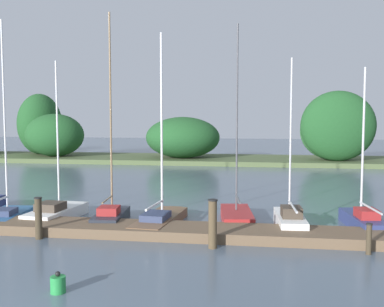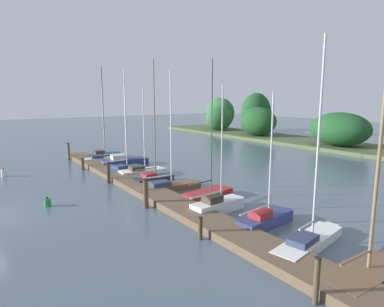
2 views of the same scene
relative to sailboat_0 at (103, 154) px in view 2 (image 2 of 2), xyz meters
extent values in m
cube|color=brown|center=(12.86, -2.09, -0.15)|extent=(29.68, 1.80, 0.35)
cube|color=#4C5B38|center=(12.86, 24.41, -0.12)|extent=(70.69, 8.00, 0.40)
ellipsoid|color=#2D6633|center=(-11.07, 23.59, 2.05)|extent=(4.01, 4.60, 3.95)
ellipsoid|color=#1E4C23|center=(-1.94, 23.19, 2.10)|extent=(5.58, 4.62, 4.04)
ellipsoid|color=#2D6633|center=(-13.72, 25.98, 2.73)|extent=(5.63, 4.35, 5.31)
ellipsoid|color=#1E4C23|center=(-4.54, 25.41, 3.10)|extent=(4.24, 4.79, 6.04)
ellipsoid|color=#1E4C23|center=(10.33, 23.43, 1.95)|extent=(6.77, 5.53, 3.74)
cube|color=#285684|center=(0.01, -0.08, -0.11)|extent=(1.26, 3.17, 0.41)
cube|color=#285684|center=(-0.12, 1.30, -0.13)|extent=(0.61, 0.82, 0.35)
cube|color=#3D3328|center=(0.04, -0.47, 0.23)|extent=(0.82, 0.99, 0.27)
cylinder|color=silver|center=(-0.01, 0.15, 3.20)|extent=(0.08, 0.08, 6.21)
cylinder|color=silver|center=(0.06, -0.59, 0.59)|extent=(0.23, 1.64, 0.08)
cube|color=silver|center=(2.51, -0.98, -0.12)|extent=(1.64, 3.50, 0.40)
cube|color=silver|center=(2.83, 0.50, -0.14)|extent=(0.69, 0.94, 0.34)
cube|color=#2D3856|center=(2.42, -1.40, 0.22)|extent=(0.91, 1.14, 0.26)
cylinder|color=#4C4C51|center=(2.56, -0.74, 4.06)|extent=(0.07, 0.07, 7.96)
cube|color=navy|center=(4.89, 0.04, -0.03)|extent=(1.69, 3.84, 0.57)
cube|color=navy|center=(5.07, 1.70, -0.06)|extent=(0.81, 1.00, 0.49)
cube|color=beige|center=(4.84, -0.43, 0.44)|extent=(1.09, 1.22, 0.37)
cylinder|color=silver|center=(4.92, 0.31, 3.36)|extent=(0.11, 0.11, 6.21)
cylinder|color=silver|center=(4.82, -0.59, 0.75)|extent=(0.29, 2.02, 0.07)
cube|color=#285684|center=(7.32, -0.92, -0.14)|extent=(1.74, 3.18, 0.35)
cube|color=#285684|center=(7.15, 0.43, -0.16)|extent=(0.85, 0.84, 0.30)
cube|color=#2D3856|center=(7.36, -1.30, 0.15)|extent=(1.14, 1.03, 0.23)
cylinder|color=silver|center=(7.29, -0.70, 3.86)|extent=(0.07, 0.07, 7.65)
cylinder|color=silver|center=(7.40, -1.66, 0.65)|extent=(0.34, 2.15, 0.09)
cube|color=white|center=(9.22, -0.36, -0.08)|extent=(1.55, 3.33, 0.48)
cube|color=white|center=(9.37, 1.08, -0.11)|extent=(0.76, 0.87, 0.41)
cube|color=#3D3328|center=(9.18, -0.76, 0.31)|extent=(1.02, 1.06, 0.31)
cylinder|color=silver|center=(9.25, -0.12, 3.13)|extent=(0.07, 0.07, 5.95)
cube|color=#232833|center=(11.65, -0.70, -0.09)|extent=(1.27, 2.82, 0.46)
cube|color=#232833|center=(11.53, 0.52, -0.11)|extent=(0.62, 0.73, 0.39)
cube|color=maroon|center=(11.69, -1.04, 0.29)|extent=(0.83, 0.89, 0.30)
cylinder|color=#7F6647|center=(11.63, -0.50, 4.00)|extent=(0.08, 0.08, 7.73)
cylinder|color=#7F6647|center=(11.70, -1.21, 0.76)|extent=(0.22, 1.60, 0.06)
cube|color=brown|center=(13.62, -0.74, -0.13)|extent=(1.53, 4.08, 0.37)
cube|color=brown|center=(13.78, 1.05, -0.15)|extent=(0.74, 1.05, 0.32)
cube|color=#2D3856|center=(13.57, -1.24, 0.17)|extent=(0.99, 1.27, 0.24)
cylinder|color=silver|center=(13.64, -0.44, 3.55)|extent=(0.09, 0.09, 6.99)
cylinder|color=silver|center=(13.57, -1.33, 0.61)|extent=(0.26, 1.97, 0.09)
cube|color=maroon|center=(16.51, 0.30, -0.09)|extent=(1.53, 3.14, 0.47)
cube|color=maroon|center=(16.33, 1.65, -0.11)|extent=(0.72, 0.83, 0.40)
cylinder|color=#4C4C51|center=(16.48, 0.52, 3.82)|extent=(0.07, 0.07, 7.34)
cylinder|color=#4C4C51|center=(16.58, -0.26, 0.73)|extent=(0.31, 1.76, 0.08)
cube|color=white|center=(18.52, -0.63, -0.03)|extent=(1.13, 3.01, 0.58)
cube|color=white|center=(18.44, 0.69, -0.06)|extent=(0.56, 0.77, 0.49)
cube|color=#3D3328|center=(18.55, -1.00, 0.44)|extent=(0.76, 0.93, 0.37)
cylinder|color=#B7B7BC|center=(18.51, -0.41, 3.14)|extent=(0.07, 0.07, 5.76)
cylinder|color=#B7B7BC|center=(18.57, -1.35, 0.72)|extent=(0.21, 2.09, 0.08)
cube|color=navy|center=(21.23, -0.06, -0.07)|extent=(1.29, 3.19, 0.51)
cube|color=navy|center=(21.06, 1.33, -0.09)|extent=(0.60, 0.83, 0.43)
cube|color=maroon|center=(21.28, -0.44, 0.35)|extent=(0.80, 1.01, 0.33)
cylinder|color=#B7B7BC|center=(21.20, 0.18, 2.94)|extent=(0.08, 0.08, 5.51)
cylinder|color=#B7B7BC|center=(21.32, -0.78, 0.63)|extent=(0.33, 2.13, 0.07)
cube|color=white|center=(23.70, -0.30, -0.13)|extent=(1.78, 4.27, 0.37)
cube|color=white|center=(23.35, 1.53, -0.15)|extent=(0.74, 1.12, 0.32)
cube|color=#2D3856|center=(23.80, -0.81, 0.17)|extent=(0.98, 1.37, 0.24)
cylinder|color=#B7B7BC|center=(23.65, 0.00, 3.88)|extent=(0.09, 0.09, 7.65)
cylinder|color=#B7B7BC|center=(23.75, -0.55, 0.66)|extent=(0.31, 1.23, 0.08)
cube|color=brown|center=(26.14, -0.81, -0.14)|extent=(1.42, 3.35, 0.36)
cylinder|color=#7F6647|center=(26.14, -0.56, 3.50)|extent=(0.11, 0.11, 6.93)
cylinder|color=#7F6647|center=(26.14, -1.33, 0.59)|extent=(0.08, 1.71, 0.07)
cylinder|color=brown|center=(-0.44, -3.16, 0.45)|extent=(0.24, 0.24, 1.55)
cylinder|color=black|center=(-0.44, -3.16, 1.25)|extent=(0.27, 0.27, 0.04)
cylinder|color=#4C3D28|center=(4.70, -3.38, 0.13)|extent=(0.25, 0.25, 0.91)
cylinder|color=black|center=(4.70, -3.38, 0.61)|extent=(0.29, 0.29, 0.04)
cylinder|color=#3D3323|center=(9.91, -3.18, 0.38)|extent=(0.24, 0.24, 1.41)
cylinder|color=black|center=(9.91, -3.18, 1.11)|extent=(0.27, 0.27, 0.04)
cylinder|color=#4C3D28|center=(15.94, -3.40, 0.45)|extent=(0.27, 0.27, 1.54)
cylinder|color=black|center=(15.94, -3.40, 1.24)|extent=(0.31, 0.31, 0.04)
cylinder|color=#3D3323|center=(20.72, -3.33, 0.14)|extent=(0.17, 0.17, 0.92)
cylinder|color=black|center=(20.72, -3.33, 0.62)|extent=(0.19, 0.19, 0.04)
cylinder|color=#4C3D28|center=(26.03, -3.17, 0.36)|extent=(0.17, 0.17, 1.37)
cylinder|color=black|center=(26.03, -3.17, 1.07)|extent=(0.19, 0.19, 0.04)
cylinder|color=white|center=(3.65, -8.87, -0.06)|extent=(0.35, 0.35, 0.51)
sphere|color=black|center=(3.65, -8.87, 0.25)|extent=(0.12, 0.12, 0.12)
cylinder|color=#23843D|center=(12.68, -7.62, -0.12)|extent=(0.36, 0.36, 0.40)
sphere|color=black|center=(12.68, -7.62, 0.14)|extent=(0.13, 0.13, 0.13)
camera|label=1|loc=(17.45, -17.66, 3.89)|focal=42.85mm
camera|label=2|loc=(31.00, -10.83, 5.44)|focal=30.75mm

